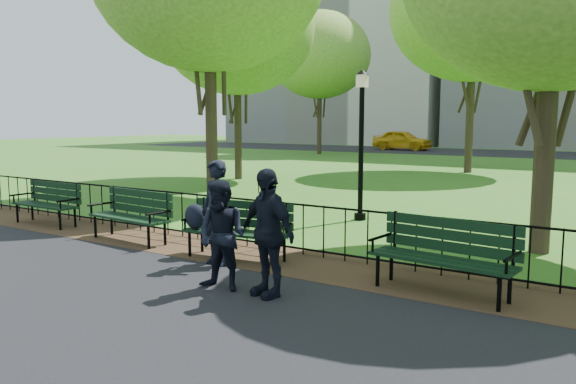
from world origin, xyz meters
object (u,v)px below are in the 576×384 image
Objects in this scene: taxi at (402,140)px; park_bench_right_a at (445,248)px; park_bench_main at (223,221)px; tree_mid_w at (237,28)px; tree_far_w at (320,55)px; person_left at (216,213)px; park_bench_left_b at (49,199)px; lamppost at (361,139)px; person_right at (267,232)px; person_mid at (222,236)px; park_bench_left_a at (133,210)px; tree_far_c at (474,10)px.

park_bench_right_a is at bearing -155.71° from taxi.
park_bench_main is 0.23× the size of tree_mid_w.
person_left is (13.44, -26.69, -5.78)m from tree_far_w.
park_bench_main is at bearing -2.30° from park_bench_left_b.
lamppost is at bearing -58.02° from tree_far_w.
taxi is at bearing 96.23° from tree_mid_w.
person_right is at bearing -20.20° from person_left.
tree_far_w reaches higher than taxi.
tree_mid_w is at bearing 134.84° from person_left.
tree_mid_w is at bearing 144.57° from park_bench_right_a.
person_right is (6.96, -1.53, 0.27)m from park_bench_left_b.
park_bench_right_a reaches higher than park_bench_left_b.
person_left is at bearing -161.18° from taxi.
person_mid is at bearing -62.55° from tree_far_w.
lamppost is 6.13m from person_mid.
person_left reaches higher than park_bench_main.
person_right is (9.52, -11.56, -4.94)m from tree_mid_w.
person_left is (5.38, -0.67, 0.26)m from park_bench_left_b.
park_bench_right_a is 0.44× the size of taxi.
lamppost is at bearing 78.11° from park_bench_main.
person_left is (7.93, -10.70, -4.94)m from tree_mid_w.
park_bench_left_a is at bearing -61.96° from tree_mid_w.
park_bench_main is at bearing -94.39° from lamppost.
park_bench_left_a is 4.33m from person_right.
park_bench_left_a is 6.02m from park_bench_right_a.
tree_mid_w is (-5.42, 10.18, 5.18)m from park_bench_left_a.
park_bench_left_a is 0.55× the size of lamppost.
park_bench_right_a reaches higher than park_bench_main.
tree_far_w is (-5.51, 15.99, 0.84)m from tree_mid_w.
person_left is at bearing 127.84° from person_mid.
park_bench_main is 2.28m from park_bench_left_a.
person_mid is at bearing -52.82° from tree_mid_w.
park_bench_right_a is at bearing -41.72° from tree_mid_w.
taxi is at bearing 99.33° from park_bench_main.
park_bench_main is at bearing -63.30° from tree_far_w.
park_bench_left_b is at bearing -169.49° from taxi.
park_bench_main is 1.13× the size of person_right.
park_bench_left_a is 1.14× the size of person_left.
tree_far_w is at bearing 146.10° from tree_far_c.
person_left is at bearing 168.04° from person_right.
lamppost is 0.34× the size of tree_far_c.
tree_far_c reaches higher than person_mid.
tree_far_c is (4.29, 17.72, 6.40)m from park_bench_left_b.
park_bench_left_a is 0.23× the size of tree_mid_w.
park_bench_left_b is (-2.87, 0.15, -0.02)m from park_bench_left_a.
person_right reaches higher than park_bench_main.
park_bench_left_a is at bearing -67.33° from tree_far_w.
park_bench_left_b is 5.42m from person_left.
park_bench_left_a reaches higher than park_bench_left_b.
park_bench_right_a is 2.98m from person_mid.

